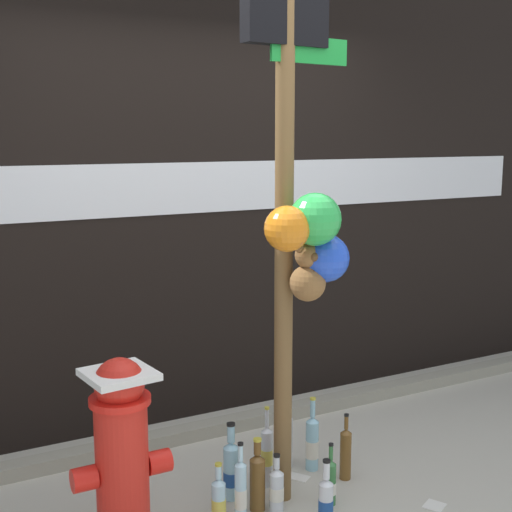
{
  "coord_description": "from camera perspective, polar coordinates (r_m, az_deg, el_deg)",
  "views": [
    {
      "loc": [
        -1.74,
        -2.56,
        1.82
      ],
      "look_at": [
        -0.21,
        0.28,
        1.25
      ],
      "focal_mm": 49.29,
      "sensor_mm": 36.0,
      "label": 1
    }
  ],
  "objects": [
    {
      "name": "memorial_post",
      "position": [
        3.25,
        3.54,
        4.16
      ],
      "size": [
        0.57,
        0.36,
        2.57
      ],
      "color": "brown",
      "rests_on": "ground_plane"
    },
    {
      "name": "bottle_7",
      "position": [
        3.59,
        1.68,
        -18.41
      ],
      "size": [
        0.07,
        0.07,
        0.3
      ],
      "color": "silver",
      "rests_on": "ground_plane"
    },
    {
      "name": "curb_strip",
      "position": [
        4.45,
        -2.95,
        -13.64
      ],
      "size": [
        8.0,
        0.12,
        0.08
      ],
      "primitive_type": "cube",
      "color": "gray",
      "rests_on": "ground_plane"
    },
    {
      "name": "bottle_10",
      "position": [
        3.99,
        2.44,
        -14.56
      ],
      "size": [
        0.07,
        0.07,
        0.42
      ],
      "color": "silver",
      "rests_on": "ground_plane"
    },
    {
      "name": "bottle_1",
      "position": [
        3.5,
        -3.05,
        -19.25
      ],
      "size": [
        0.07,
        0.07,
        0.31
      ],
      "color": "#B2DBEA",
      "rests_on": "ground_plane"
    },
    {
      "name": "bottle_0",
      "position": [
        3.98,
        4.58,
        -14.89
      ],
      "size": [
        0.07,
        0.07,
        0.41
      ],
      "color": "#93CCE0",
      "rests_on": "ground_plane"
    },
    {
      "name": "fire_hydrant",
      "position": [
        3.2,
        -10.85,
        -15.31
      ],
      "size": [
        0.44,
        0.31,
        0.88
      ],
      "color": "red",
      "rests_on": "ground_plane"
    },
    {
      "name": "bottle_2",
      "position": [
        3.68,
        -2.02,
        -16.92
      ],
      "size": [
        0.08,
        0.08,
        0.4
      ],
      "color": "#93CCE0",
      "rests_on": "ground_plane"
    },
    {
      "name": "litter_0",
      "position": [
        3.79,
        14.29,
        -19.01
      ],
      "size": [
        0.13,
        0.13,
        0.01
      ],
      "primitive_type": "cube",
      "rotation": [
        0.0,
        0.0,
        2.04
      ],
      "color": "silver",
      "rests_on": "ground_plane"
    },
    {
      "name": "bottle_4",
      "position": [
        3.51,
        5.62,
        -19.16
      ],
      "size": [
        0.07,
        0.07,
        0.32
      ],
      "color": "silver",
      "rests_on": "ground_plane"
    },
    {
      "name": "bottle_9",
      "position": [
        3.49,
        -1.25,
        -18.57
      ],
      "size": [
        0.06,
        0.06,
        0.4
      ],
      "color": "#B2DBEA",
      "rests_on": "ground_plane"
    },
    {
      "name": "litter_3",
      "position": [
        3.95,
        3.26,
        -17.42
      ],
      "size": [
        0.14,
        0.16,
        0.01
      ],
      "primitive_type": "cube",
      "rotation": [
        0.0,
        0.0,
        2.16
      ],
      "color": "silver",
      "rests_on": "ground_plane"
    },
    {
      "name": "bottle_3",
      "position": [
        3.9,
        7.28,
        -15.55
      ],
      "size": [
        0.06,
        0.06,
        0.36
      ],
      "color": "brown",
      "rests_on": "ground_plane"
    },
    {
      "name": "bottle_5",
      "position": [
        3.67,
        6.05,
        -17.79
      ],
      "size": [
        0.06,
        0.06,
        0.32
      ],
      "color": "#337038",
      "rests_on": "ground_plane"
    },
    {
      "name": "building_wall",
      "position": [
        4.47,
        -5.43,
        7.02
      ],
      "size": [
        10.0,
        0.21,
        3.19
      ],
      "color": "black",
      "rests_on": "ground_plane"
    },
    {
      "name": "bottle_6",
      "position": [
        3.58,
        0.11,
        -17.71
      ],
      "size": [
        0.08,
        0.08,
        0.37
      ],
      "color": "brown",
      "rests_on": "ground_plane"
    },
    {
      "name": "bottle_8",
      "position": [
        3.79,
        0.88,
        -15.85
      ],
      "size": [
        0.06,
        0.06,
        0.43
      ],
      "color": "silver",
      "rests_on": "ground_plane"
    }
  ]
}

